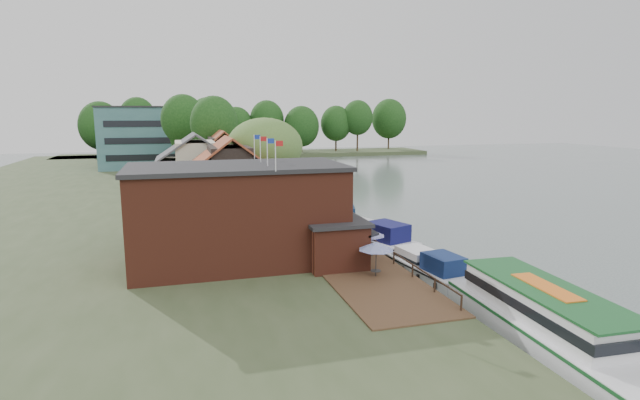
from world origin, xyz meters
TOP-DOWN VIEW (x-y plane):
  - ground at (0.00, 0.00)m, footprint 260.00×260.00m
  - land_bank at (-30.00, 35.00)m, footprint 50.00×140.00m
  - quay_deck at (-8.00, 10.00)m, footprint 6.00×50.00m
  - quay_rail at (-5.30, 10.50)m, footprint 0.20×49.00m
  - pub at (-14.00, -1.00)m, footprint 20.00×11.00m
  - hotel_block at (-22.00, 70.00)m, footprint 25.40×12.40m
  - cottage_a at (-15.00, 14.00)m, footprint 8.60×7.60m
  - cottage_b at (-18.00, 24.00)m, footprint 9.60×8.60m
  - cottage_c at (-14.00, 33.00)m, footprint 7.60×7.60m
  - willow at (-10.50, 19.00)m, footprint 8.60×8.60m
  - umbrella_0 at (-7.60, -7.16)m, footprint 2.42×2.42m
  - umbrella_1 at (-6.66, -3.43)m, footprint 2.42×2.42m
  - umbrella_2 at (-7.42, -0.22)m, footprint 2.42×2.42m
  - umbrella_3 at (-7.14, 2.75)m, footprint 2.40×2.40m
  - umbrella_4 at (-7.17, 5.09)m, footprint 2.22×2.22m
  - umbrella_5 at (-7.36, 8.17)m, footprint 2.35×2.35m
  - umbrella_6 at (-6.64, 10.97)m, footprint 2.07×2.07m
  - cruiser_0 at (-2.89, -5.67)m, footprint 4.18×9.60m
  - cruiser_1 at (-3.78, 3.19)m, footprint 6.92×11.41m
  - cruiser_2 at (-3.08, 13.05)m, footprint 5.59×10.09m
  - cruiser_3 at (-3.98, 25.71)m, footprint 4.73×10.27m
  - tour_boat at (-2.19, -17.49)m, footprint 4.74×14.78m
  - swan at (-3.27, -11.59)m, footprint 0.44×0.44m
  - bank_tree_0 at (-14.48, 40.00)m, footprint 7.09×7.09m
  - bank_tree_1 at (-18.77, 50.55)m, footprint 7.36×7.36m
  - bank_tree_2 at (-16.99, 57.05)m, footprint 8.65×8.65m
  - bank_tree_3 at (-18.20, 76.50)m, footprint 8.69×8.69m
  - bank_tree_4 at (-16.35, 87.97)m, footprint 7.53×7.53m
  - bank_tree_5 at (-12.24, 94.30)m, footprint 8.26×8.26m

SIDE VIEW (x-z plane):
  - ground at x=0.00m, z-range 0.00..0.00m
  - swan at x=-3.27m, z-range 0.00..0.44m
  - land_bank at x=-30.00m, z-range 0.00..1.00m
  - quay_deck at x=-8.00m, z-range 1.00..1.10m
  - cruiser_0 at x=-2.89m, z-range 0.00..2.23m
  - cruiser_2 at x=-3.08m, z-range 0.00..2.32m
  - cruiser_3 at x=-3.98m, z-range 0.00..2.40m
  - cruiser_1 at x=-3.78m, z-range 0.00..2.67m
  - quay_rail at x=-5.30m, z-range 1.00..2.00m
  - tour_boat at x=-2.19m, z-range 0.00..3.19m
  - umbrella_0 at x=-7.60m, z-range 1.10..3.48m
  - umbrella_1 at x=-6.66m, z-range 1.10..3.48m
  - umbrella_2 at x=-7.42m, z-range 1.10..3.48m
  - umbrella_3 at x=-7.14m, z-range 1.10..3.48m
  - umbrella_4 at x=-7.17m, z-range 1.10..3.48m
  - umbrella_5 at x=-7.36m, z-range 1.10..3.48m
  - umbrella_6 at x=-6.64m, z-range 1.10..3.48m
  - pub at x=-14.00m, z-range 1.00..8.30m
  - cottage_a at x=-15.00m, z-range 1.00..9.50m
  - cottage_b at x=-18.00m, z-range 1.00..9.50m
  - cottage_c at x=-14.00m, z-range 1.00..9.50m
  - willow at x=-10.50m, z-range 1.00..11.43m
  - bank_tree_4 at x=-16.35m, z-range 1.00..12.36m
  - bank_tree_2 at x=-16.99m, z-range 1.00..13.22m
  - hotel_block at x=-22.00m, z-range 1.00..13.30m
  - bank_tree_5 at x=-12.24m, z-range 1.00..14.20m
  - bank_tree_0 at x=-14.48m, z-range 1.00..14.48m
  - bank_tree_3 at x=-18.20m, z-range 1.00..14.88m
  - bank_tree_1 at x=-18.77m, z-range 1.00..15.05m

